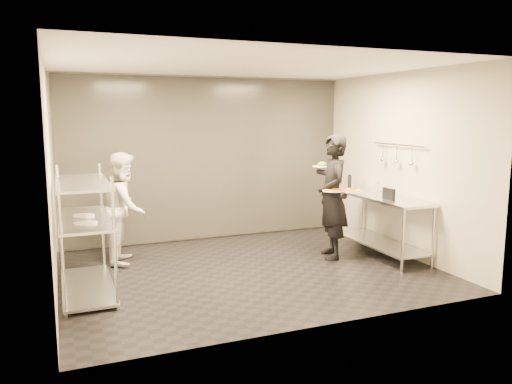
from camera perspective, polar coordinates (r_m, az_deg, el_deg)
name	(u,v)px	position (r m, az deg, el deg)	size (l,w,h in m)	color
room_shell	(222,163)	(7.86, -3.85, 3.32)	(5.00, 4.00, 2.80)	black
pass_rack	(85,230)	(6.42, -18.99, -4.11)	(0.60, 1.60, 1.50)	silver
prep_counter	(381,215)	(7.92, 14.15, -2.56)	(0.60, 1.80, 0.92)	silver
utensil_rail	(397,155)	(7.94, 15.85, 4.12)	(0.07, 1.20, 0.31)	silver
waiter	(333,197)	(7.57, 8.75, -0.54)	(0.68, 0.45, 1.87)	black
chef	(124,208)	(7.54, -14.80, -1.73)	(0.79, 0.61, 1.62)	silver
pizza_plate_near	(334,190)	(7.38, 8.85, 0.23)	(0.33, 0.33, 0.05)	white
pizza_plate_far	(351,190)	(7.47, 10.83, 0.17)	(0.34, 0.34, 0.05)	white
salad_plate	(322,165)	(7.71, 7.59, 3.06)	(0.30, 0.30, 0.07)	white
pos_monitor	(389,194)	(7.53, 14.93, -0.22)	(0.05, 0.24, 0.17)	black
bottle_green	(350,181)	(8.47, 10.73, 1.19)	(0.07, 0.07, 0.26)	#95A395
bottle_clear	(377,188)	(8.07, 13.66, 0.47)	(0.06, 0.06, 0.19)	#95A395
bottle_dark	(350,182)	(8.47, 10.70, 1.17)	(0.07, 0.07, 0.25)	black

